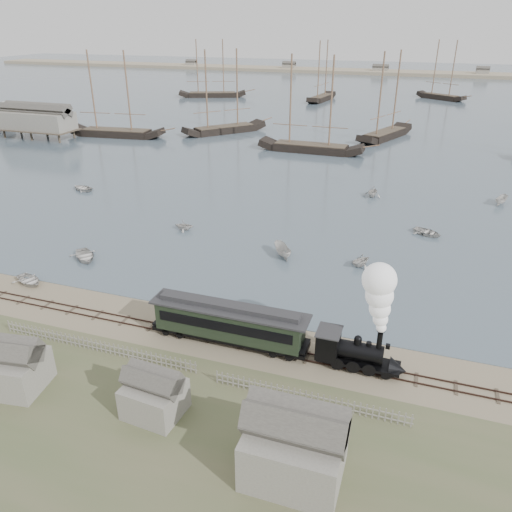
% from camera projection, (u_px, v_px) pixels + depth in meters
% --- Properties ---
extents(ground, '(600.00, 600.00, 0.00)m').
position_uv_depth(ground, '(199.00, 323.00, 47.54)').
color(ground, gray).
rests_on(ground, ground).
extents(harbor_water, '(600.00, 336.00, 0.06)m').
position_uv_depth(harbor_water, '(384.00, 94.00, 192.85)').
color(harbor_water, '#495969').
rests_on(harbor_water, ground).
extents(rail_track, '(120.00, 1.80, 0.16)m').
position_uv_depth(rail_track, '(190.00, 334.00, 45.81)').
color(rail_track, '#32201B').
rests_on(rail_track, ground).
extents(picket_fence_west, '(19.00, 0.10, 1.20)m').
position_uv_depth(picket_fence_west, '(98.00, 351.00, 43.45)').
color(picket_fence_west, slate).
rests_on(picket_fence_west, ground).
extents(picket_fence_east, '(15.00, 0.10, 1.20)m').
position_uv_depth(picket_fence_east, '(309.00, 404.00, 37.49)').
color(picket_fence_east, slate).
rests_on(picket_fence_east, ground).
extents(shed_left, '(5.00, 4.00, 4.10)m').
position_uv_depth(shed_left, '(15.00, 386.00, 39.34)').
color(shed_left, slate).
rests_on(shed_left, ground).
extents(shed_mid, '(4.00, 3.50, 3.60)m').
position_uv_depth(shed_mid, '(156.00, 412.00, 36.70)').
color(shed_mid, slate).
rests_on(shed_mid, ground).
extents(shed_right, '(6.00, 5.00, 5.10)m').
position_uv_depth(shed_right, '(293.00, 473.00, 31.79)').
color(shed_right, slate).
rests_on(shed_right, ground).
extents(far_spit, '(500.00, 20.00, 1.80)m').
position_uv_depth(far_spit, '(399.00, 74.00, 261.24)').
color(far_spit, tan).
rests_on(far_spit, ground).
extents(locomotive, '(7.41, 2.77, 9.24)m').
position_uv_depth(locomotive, '(372.00, 326.00, 39.33)').
color(locomotive, black).
rests_on(locomotive, ground).
extents(passenger_coach, '(14.24, 2.75, 3.46)m').
position_uv_depth(passenger_coach, '(229.00, 321.00, 43.76)').
color(passenger_coach, black).
rests_on(passenger_coach, ground).
extents(beached_dinghy, '(3.99, 4.61, 0.80)m').
position_uv_depth(beached_dinghy, '(29.00, 280.00, 54.44)').
color(beached_dinghy, beige).
rests_on(beached_dinghy, ground).
extents(rowboat_0, '(5.25, 5.34, 0.91)m').
position_uv_depth(rowboat_0, '(85.00, 256.00, 59.79)').
color(rowboat_0, beige).
rests_on(rowboat_0, harbor_water).
extents(rowboat_1, '(2.55, 2.86, 1.38)m').
position_uv_depth(rowboat_1, '(184.00, 225.00, 68.03)').
color(rowboat_1, beige).
rests_on(rowboat_1, harbor_water).
extents(rowboat_2, '(3.94, 3.44, 1.48)m').
position_uv_depth(rowboat_2, '(282.00, 251.00, 60.38)').
color(rowboat_2, beige).
rests_on(rowboat_2, harbor_water).
extents(rowboat_3, '(4.29, 4.74, 0.81)m').
position_uv_depth(rowboat_3, '(427.00, 232.00, 66.57)').
color(rowboat_3, beige).
rests_on(rowboat_3, harbor_water).
extents(rowboat_4, '(3.73, 3.63, 1.50)m').
position_uv_depth(rowboat_4, '(361.00, 260.00, 58.04)').
color(rowboat_4, beige).
rests_on(rowboat_4, harbor_water).
extents(rowboat_5, '(3.63, 2.58, 1.31)m').
position_uv_depth(rowboat_5, '(501.00, 200.00, 77.56)').
color(rowboat_5, beige).
rests_on(rowboat_5, harbor_water).
extents(rowboat_6, '(3.79, 4.58, 0.82)m').
position_uv_depth(rowboat_6, '(82.00, 188.00, 84.07)').
color(rowboat_6, beige).
rests_on(rowboat_6, harbor_water).
extents(rowboat_7, '(3.64, 3.26, 1.71)m').
position_uv_depth(rowboat_7, '(373.00, 191.00, 80.84)').
color(rowboat_7, beige).
rests_on(rowboat_7, harbor_water).
extents(schooner_0, '(24.48, 8.13, 20.00)m').
position_uv_depth(schooner_0, '(112.00, 94.00, 118.65)').
color(schooner_0, black).
rests_on(schooner_0, harbor_water).
extents(schooner_1, '(18.18, 19.96, 20.00)m').
position_uv_depth(schooner_1, '(224.00, 92.00, 122.52)').
color(schooner_1, black).
rests_on(schooner_1, harbor_water).
extents(schooner_2, '(22.89, 5.68, 20.00)m').
position_uv_depth(schooner_2, '(313.00, 104.00, 104.33)').
color(schooner_2, black).
rests_on(schooner_2, harbor_water).
extents(schooner_3, '(12.28, 21.56, 20.00)m').
position_uv_depth(schooner_3, '(389.00, 95.00, 116.70)').
color(schooner_3, black).
rests_on(schooner_3, harbor_water).
extents(schooner_6, '(24.95, 14.16, 20.00)m').
position_uv_depth(schooner_6, '(212.00, 68.00, 180.91)').
color(schooner_6, black).
rests_on(schooner_6, harbor_water).
extents(schooner_7, '(7.35, 20.36, 20.00)m').
position_uv_depth(schooner_7, '(323.00, 71.00, 172.53)').
color(schooner_7, black).
rests_on(schooner_7, harbor_water).
extents(schooner_8, '(17.71, 13.75, 20.00)m').
position_uv_depth(schooner_8, '(445.00, 70.00, 175.33)').
color(schooner_8, black).
rests_on(schooner_8, harbor_water).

